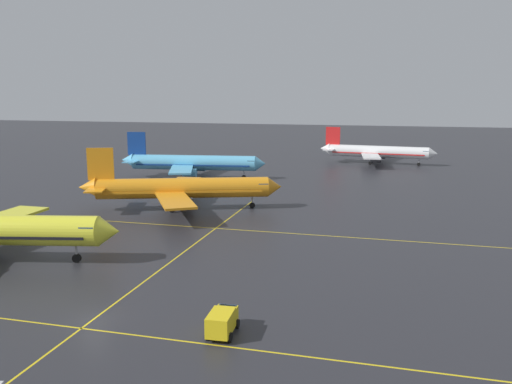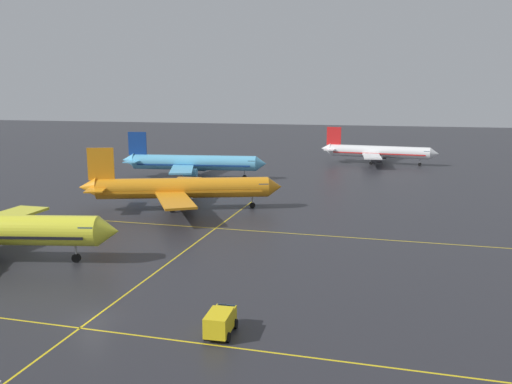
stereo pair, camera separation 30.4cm
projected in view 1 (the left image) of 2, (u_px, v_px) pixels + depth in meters
ground_plane at (94, 319)px, 47.48m from camera, size 600.00×600.00×0.00m
airliner_second_row at (180, 188)px, 91.59m from camera, size 33.99×29.10×10.88m
airliner_third_row at (192, 163)px, 125.36m from camera, size 35.01×29.95×10.89m
airliner_far_left_stand at (376, 152)px, 150.80m from camera, size 33.12×28.42×10.29m
taxiway_markings at (167, 265)px, 62.45m from camera, size 135.26×78.11×0.01m
service_truck_red_van at (222, 321)px, 44.30m from camera, size 2.37×4.22×2.10m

